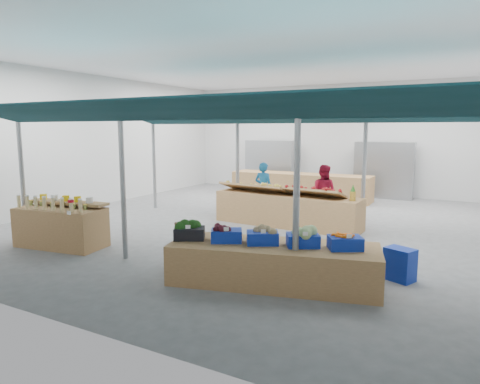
{
  "coord_description": "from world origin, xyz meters",
  "views": [
    {
      "loc": [
        4.79,
        -9.98,
        2.48
      ],
      "look_at": [
        0.22,
        -1.6,
        1.08
      ],
      "focal_mm": 32.0,
      "sensor_mm": 36.0,
      "label": 1
    }
  ],
  "objects_px": {
    "vendor_right": "(323,193)",
    "fruit_counter": "(287,210)",
    "bottle_shelf": "(62,225)",
    "crate_stack": "(400,264)",
    "veg_counter": "(274,264)",
    "vendor_left": "(263,188)"
  },
  "relations": [
    {
      "from": "vendor_right",
      "to": "fruit_counter",
      "type": "bearing_deg",
      "value": 64.47
    },
    {
      "from": "bottle_shelf",
      "to": "crate_stack",
      "type": "distance_m",
      "value": 6.77
    },
    {
      "from": "bottle_shelf",
      "to": "fruit_counter",
      "type": "xyz_separation_m",
      "value": [
        3.46,
        4.12,
        -0.04
      ]
    },
    {
      "from": "fruit_counter",
      "to": "vendor_right",
      "type": "bearing_deg",
      "value": 64.47
    },
    {
      "from": "vendor_right",
      "to": "veg_counter",
      "type": "bearing_deg",
      "value": 102.18
    },
    {
      "from": "bottle_shelf",
      "to": "fruit_counter",
      "type": "height_order",
      "value": "bottle_shelf"
    },
    {
      "from": "vendor_left",
      "to": "vendor_right",
      "type": "relative_size",
      "value": 1.0
    },
    {
      "from": "fruit_counter",
      "to": "crate_stack",
      "type": "xyz_separation_m",
      "value": [
        3.19,
        -2.88,
        -0.14
      ]
    },
    {
      "from": "veg_counter",
      "to": "crate_stack",
      "type": "relative_size",
      "value": 6.11
    },
    {
      "from": "veg_counter",
      "to": "vendor_left",
      "type": "height_order",
      "value": "vendor_left"
    },
    {
      "from": "bottle_shelf",
      "to": "vendor_right",
      "type": "height_order",
      "value": "vendor_right"
    },
    {
      "from": "vendor_left",
      "to": "crate_stack",
      "type": "bearing_deg",
      "value": 140.9
    },
    {
      "from": "fruit_counter",
      "to": "crate_stack",
      "type": "distance_m",
      "value": 4.3
    },
    {
      "from": "crate_stack",
      "to": "veg_counter",
      "type": "bearing_deg",
      "value": -147.59
    },
    {
      "from": "crate_stack",
      "to": "bottle_shelf",
      "type": "bearing_deg",
      "value": -169.48
    },
    {
      "from": "crate_stack",
      "to": "vendor_right",
      "type": "xyz_separation_m",
      "value": [
        -2.59,
        3.98,
        0.49
      ]
    },
    {
      "from": "veg_counter",
      "to": "vendor_left",
      "type": "distance_m",
      "value": 5.76
    },
    {
      "from": "bottle_shelf",
      "to": "fruit_counter",
      "type": "distance_m",
      "value": 5.38
    },
    {
      "from": "bottle_shelf",
      "to": "veg_counter",
      "type": "relative_size",
      "value": 0.59
    },
    {
      "from": "bottle_shelf",
      "to": "fruit_counter",
      "type": "bearing_deg",
      "value": 41.51
    },
    {
      "from": "fruit_counter",
      "to": "vendor_left",
      "type": "distance_m",
      "value": 1.67
    },
    {
      "from": "crate_stack",
      "to": "fruit_counter",
      "type": "bearing_deg",
      "value": 137.94
    }
  ]
}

